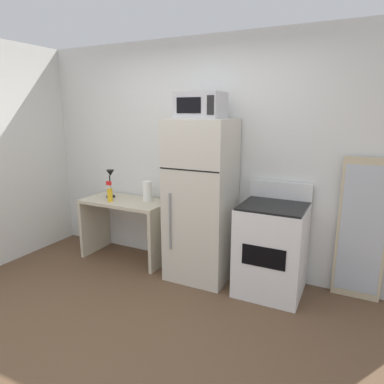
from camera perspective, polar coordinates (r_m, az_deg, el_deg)
The scene contains 10 objects.
ground_plane at distance 3.06m, azimuth -12.08°, elevation -23.21°, with size 12.00×12.00×0.00m, color brown.
wall_back_white at distance 3.96m, azimuth 2.42°, elevation 5.96°, with size 5.00×0.10×2.60m, color silver.
desk at distance 4.31m, azimuth -10.95°, elevation -4.35°, with size 1.06×0.53×0.75m.
desk_lamp at distance 4.36m, azimuth -13.46°, elevation 2.16°, with size 0.14×0.12×0.35m.
spray_bottle at distance 4.20m, azimuth -13.55°, elevation -0.24°, with size 0.06×0.06×0.25m.
paper_towel_roll at distance 4.14m, azimuth -7.46°, elevation 0.15°, with size 0.11×0.11×0.24m, color white.
refrigerator at distance 3.67m, azimuth 1.50°, elevation -1.51°, with size 0.66×0.61×1.73m.
microwave at distance 3.53m, azimuth 1.46°, elevation 14.23°, with size 0.46×0.35×0.26m.
oven_range at distance 3.56m, azimuth 13.07°, elevation -9.16°, with size 0.64×0.61×1.10m.
leaning_mirror at distance 3.65m, azimuth 26.46°, elevation -5.79°, with size 0.44×0.03×1.40m.
Camera 1 is at (1.59, -1.89, 1.81)m, focal length 31.97 mm.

